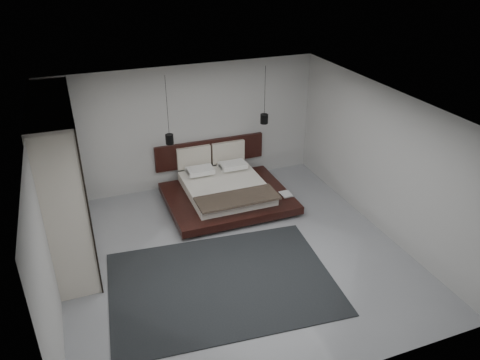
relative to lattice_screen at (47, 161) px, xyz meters
name	(u,v)px	position (x,y,z in m)	size (l,w,h in m)	color
floor	(234,254)	(2.95, -2.45, -1.30)	(6.00, 6.00, 0.00)	gray
ceiling	(233,108)	(2.95, -2.45, 1.50)	(6.00, 6.00, 0.00)	white
wall_back	(187,128)	(2.95, 0.55, 0.10)	(6.00, 6.00, 0.00)	#ADADAB
wall_front	(322,301)	(2.95, -5.45, 0.10)	(6.00, 6.00, 0.00)	#ADADAB
wall_left	(45,221)	(-0.05, -2.45, 0.10)	(6.00, 6.00, 0.00)	#ADADAB
wall_right	(381,160)	(5.95, -2.45, 0.10)	(6.00, 6.00, 0.00)	#ADADAB
lattice_screen	(47,161)	(0.00, 0.00, 0.00)	(0.05, 0.90, 2.60)	black
bed	(225,190)	(3.46, -0.53, -1.02)	(2.58, 2.31, 1.04)	black
book_lower	(282,195)	(4.52, -1.16, -1.05)	(0.22, 0.29, 0.03)	#99724C
book_upper	(281,195)	(4.50, -1.19, -1.02)	(0.21, 0.28, 0.02)	#99724C
pendant_left	(169,139)	(2.40, -0.15, 0.18)	(0.17, 0.17, 1.43)	black
pendant_right	(264,119)	(4.52, -0.15, 0.34)	(0.17, 0.17, 1.27)	black
wardrobe	(62,181)	(0.25, -1.23, 0.13)	(0.68, 2.90, 2.85)	silver
rug	(222,283)	(2.48, -3.14, -1.29)	(3.69, 2.64, 0.02)	black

